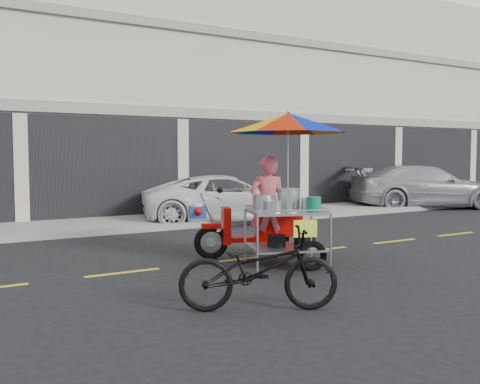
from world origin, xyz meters
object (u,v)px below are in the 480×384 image
white_pickup (228,199)px  silver_pickup (424,187)px  food_vendor_rig (279,168)px  near_bicycle (259,269)px

white_pickup → silver_pickup: 7.79m
silver_pickup → food_vendor_rig: (-9.76, -5.18, 0.89)m
white_pickup → near_bicycle: (-3.80, -7.50, -0.15)m
near_bicycle → food_vendor_rig: (1.83, 2.22, 1.14)m
food_vendor_rig → white_pickup: bearing=89.5°
silver_pickup → white_pickup: bearing=112.5°
white_pickup → food_vendor_rig: size_ratio=1.77×
white_pickup → silver_pickup: (7.79, -0.10, 0.10)m
white_pickup → silver_pickup: bearing=-72.8°
white_pickup → near_bicycle: bearing=171.0°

